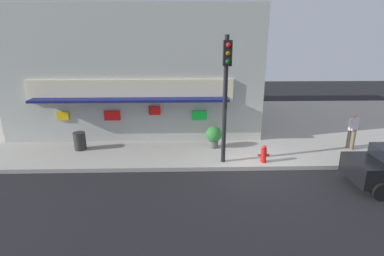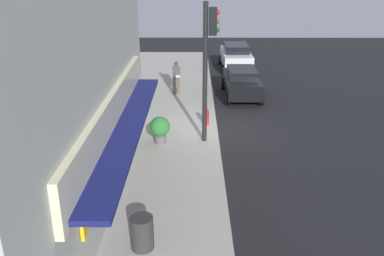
# 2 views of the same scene
# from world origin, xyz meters

# --- Properties ---
(ground_plane) EXTENTS (49.55, 49.55, 0.00)m
(ground_plane) POSITION_xyz_m (0.00, 0.00, 0.00)
(ground_plane) COLOR black
(sidewalk) EXTENTS (33.03, 12.61, 0.18)m
(sidewalk) POSITION_xyz_m (0.00, 6.31, 0.09)
(sidewalk) COLOR #A39E93
(sidewalk) RESTS_ON ground_plane
(corner_building) EXTENTS (12.97, 10.07, 6.63)m
(corner_building) POSITION_xyz_m (-5.38, 7.82, 3.49)
(corner_building) COLOR #ADB2A8
(corner_building) RESTS_ON sidewalk
(traffic_light) EXTENTS (0.32, 0.58, 5.20)m
(traffic_light) POSITION_xyz_m (-1.19, 0.47, 3.51)
(traffic_light) COLOR black
(traffic_light) RESTS_ON sidewalk
(fire_hydrant) EXTENTS (0.49, 0.25, 0.76)m
(fire_hydrant) POSITION_xyz_m (0.51, 0.46, 0.54)
(fire_hydrant) COLOR red
(fire_hydrant) RESTS_ON sidewalk
(trash_can) EXTENTS (0.55, 0.55, 0.84)m
(trash_can) POSITION_xyz_m (-7.75, 2.19, 0.60)
(trash_can) COLOR #2D2D2D
(trash_can) RESTS_ON sidewalk
(pedestrian) EXTENTS (0.53, 0.41, 1.74)m
(pedestrian) POSITION_xyz_m (5.04, 1.92, 1.13)
(pedestrian) COLOR brown
(pedestrian) RESTS_ON sidewalk
(potted_plant_by_doorway) EXTENTS (0.76, 0.76, 1.04)m
(potted_plant_by_doorway) POSITION_xyz_m (-1.43, 2.27, 0.77)
(potted_plant_by_doorway) COLOR #59595B
(potted_plant_by_doorway) RESTS_ON sidewalk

